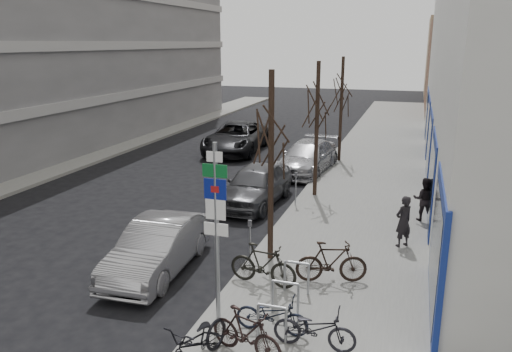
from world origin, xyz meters
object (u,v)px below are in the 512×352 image
Objects in this scene: meter_mid at (296,185)px; bike_mid_inner at (263,264)px; bike_far_curb at (315,325)px; parked_car_mid at (255,185)px; parked_car_back at (307,157)px; lane_car at (236,138)px; tree_mid at (318,98)px; parked_car_front at (158,247)px; meter_back at (322,155)px; bike_near_left at (197,339)px; tree_near at (271,122)px; tree_far at (342,85)px; meter_front at (250,237)px; pedestrian_far at (424,199)px; bike_near_right at (246,333)px; pedestrian_near at (403,221)px; bike_rack at (285,294)px; bike_far_inner at (331,262)px; highway_sign_pole at (216,222)px; bike_mid_curb at (272,312)px.

meter_mid reaches higher than bike_mid_inner.
bike_mid_inner is 2.94m from bike_far_curb.
parked_car_mid is 0.90× the size of parked_car_back.
bike_mid_inner is at bearing -71.57° from lane_car.
parked_car_front is at bearing -109.26° from tree_mid.
bike_near_left is (0.53, -15.75, -0.17)m from meter_back.
tree_near and tree_far have the same top height.
bike_near_left is (0.53, -4.75, -0.17)m from meter_front.
tree_mid and tree_far have the same top height.
lane_car is at bearing 129.61° from tree_mid.
pedestrian_far reaches higher than meter_front.
tree_mid is 4.33× the size of meter_back.
tree_far is at bearing 69.50° from parked_car_back.
meter_mid is 4.66m from pedestrian_far.
tree_mid reaches higher than meter_mid.
parked_car_mid is at bearing -69.45° from lane_car.
meter_front is 2.57m from parked_car_front.
bike_far_curb is at bearing 44.89° from bike_near_left.
bike_near_right is 10.08m from parked_car_mid.
parked_car_mid is at bearing -104.49° from tree_far.
bike_mid_inner is 7.43m from pedestrian_far.
tree_mid is 3.25× the size of bike_near_right.
bike_near_right is (1.31, -9.64, -0.25)m from meter_mid.
pedestrian_near is (6.40, 3.56, 0.22)m from parked_car_front.
bike_near_right is at bearing -82.28° from meter_mid.
meter_mid reaches higher than bike_rack.
meter_front is at bearing -72.47° from lane_car.
bike_near_right is at bearing -87.22° from tree_far.
bike_far_inner reaches higher than bike_near_right.
parked_car_mid is (-4.16, 8.98, 0.12)m from bike_far_curb.
highway_sign_pole is at bearing 60.32° from bike_near_right.
pedestrian_far reaches higher than bike_mid_inner.
pedestrian_far is (4.65, -0.34, 0.01)m from meter_mid.
tree_mid reaches higher than bike_far_curb.
parked_car_mid is 6.28m from pedestrian_far.
tree_far reaches higher than bike_far_curb.
tree_far is 6.98m from lane_car.
parked_car_mid reaches higher than bike_far_inner.
tree_near reaches higher than bike_mid_curb.
meter_back is at bearing 22.17° from bike_near_right.
tree_near reaches higher than meter_back.
bike_near_left is 10.48m from parked_car_mid.
highway_sign_pole reaches higher than bike_far_inner.
bike_mid_inner is 3.09m from parked_car_front.
bike_near_left reaches higher than bike_near_right.
parked_car_front is (-4.00, 1.38, 0.07)m from bike_rack.
bike_far_inner is 0.30× the size of lane_car.
lane_car is (-5.66, 14.39, -0.06)m from meter_front.
bike_far_curb reaches higher than bike_mid_curb.
meter_mid is 0.25× the size of parked_car_back.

